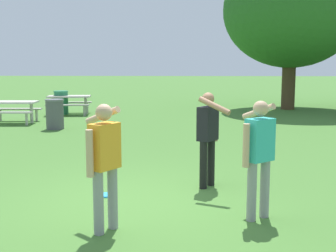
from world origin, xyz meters
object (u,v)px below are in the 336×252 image
object	(u,v)px
picnic_table_far	(69,101)
trash_can_further_along	(61,102)
person_bystander	(259,150)
picnic_table_near	(12,107)
frisbee	(106,195)
trash_can_beside_table	(55,114)
person_thrower	(104,158)
person_catcher	(208,132)
tree_tall_left	(291,10)

from	to	relation	value
picnic_table_far	trash_can_further_along	distance (m)	0.37
person_bystander	picnic_table_near	bearing A→B (deg)	126.76
frisbee	trash_can_beside_table	world-z (taller)	trash_can_beside_table
person_thrower	person_catcher	size ratio (longest dim) A/B	1.00
person_thrower	tree_tall_left	world-z (taller)	tree_tall_left
person_thrower	person_bystander	xyz separation A→B (m)	(2.02, 0.54, 0.00)
frisbee	picnic_table_far	size ratio (longest dim) A/B	0.14
person_thrower	tree_tall_left	bearing A→B (deg)	69.38
frisbee	person_thrower	bearing A→B (deg)	-80.42
trash_can_beside_table	frisbee	bearing A→B (deg)	-67.89
picnic_table_far	trash_can_further_along	world-z (taller)	trash_can_further_along
frisbee	tree_tall_left	distance (m)	15.39
person_thrower	person_bystander	world-z (taller)	same
person_thrower	tree_tall_left	xyz separation A→B (m)	(5.66, 15.03, 3.42)
frisbee	tree_tall_left	xyz separation A→B (m)	(5.91, 13.52, 4.37)
trash_can_beside_table	trash_can_further_along	distance (m)	4.17
trash_can_further_along	picnic_table_far	bearing A→B (deg)	-12.27
frisbee	trash_can_further_along	size ratio (longest dim) A/B	0.26
person_bystander	picnic_table_far	xyz separation A→B (m)	(-5.74, 12.11, -0.40)
picnic_table_far	trash_can_beside_table	size ratio (longest dim) A/B	1.93
person_catcher	picnic_table_near	world-z (taller)	person_catcher
person_bystander	frisbee	bearing A→B (deg)	156.86
person_catcher	frisbee	bearing A→B (deg)	-160.61
tree_tall_left	picnic_table_far	bearing A→B (deg)	-165.79
person_catcher	picnic_table_near	distance (m)	10.21
frisbee	trash_can_further_along	bearing A→B (deg)	108.80
person_catcher	frisbee	distance (m)	2.01
person_catcher	picnic_table_far	size ratio (longest dim) A/B	0.88
person_bystander	tree_tall_left	xyz separation A→B (m)	(3.64, 14.49, 3.42)
trash_can_further_along	frisbee	bearing A→B (deg)	-71.20
trash_can_beside_table	person_bystander	bearing A→B (deg)	-57.48
person_catcher	person_bystander	world-z (taller)	same
person_bystander	frisbee	xyz separation A→B (m)	(-2.27, 0.97, -0.95)
person_bystander	trash_can_beside_table	world-z (taller)	person_bystander
person_thrower	frisbee	distance (m)	1.80
trash_can_beside_table	tree_tall_left	world-z (taller)	tree_tall_left
person_thrower	frisbee	size ratio (longest dim) A/B	6.49
person_bystander	tree_tall_left	bearing A→B (deg)	75.90
picnic_table_far	trash_can_further_along	xyz separation A→B (m)	(-0.35, 0.08, -0.08)
person_bystander	trash_can_further_along	distance (m)	13.64
person_catcher	trash_can_further_along	distance (m)	11.97
person_thrower	person_catcher	xyz separation A→B (m)	(1.41, 2.10, 0.00)
trash_can_beside_table	tree_tall_left	xyz separation A→B (m)	(8.82, 6.37, 3.90)
person_bystander	tree_tall_left	world-z (taller)	tree_tall_left
person_thrower	picnic_table_near	world-z (taller)	person_thrower
person_thrower	picnic_table_near	size ratio (longest dim) A/B	0.94
person_catcher	frisbee	size ratio (longest dim) A/B	6.49
person_catcher	person_bystander	xyz separation A→B (m)	(0.61, -1.56, 0.00)
person_thrower	trash_can_further_along	distance (m)	13.38
picnic_table_near	tree_tall_left	xyz separation A→B (m)	(10.70, 5.03, 3.82)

